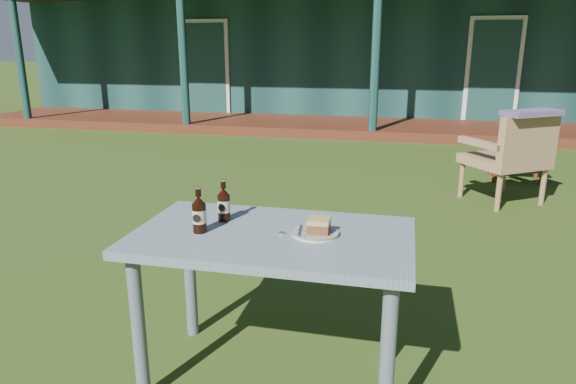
% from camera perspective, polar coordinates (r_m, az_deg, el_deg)
% --- Properties ---
extents(ground, '(80.00, 80.00, 0.00)m').
position_cam_1_polar(ground, '(3.94, 4.29, -6.39)').
color(ground, '#334916').
extents(pavilion, '(15.80, 8.30, 3.45)m').
position_cam_1_polar(pavilion, '(13.01, 11.12, 16.19)').
color(pavilion, '#163A36').
rests_on(pavilion, ground).
extents(cafe_table, '(1.20, 0.70, 0.72)m').
position_cam_1_polar(cafe_table, '(2.26, -1.73, -6.97)').
color(cafe_table, slate).
rests_on(cafe_table, ground).
extents(plate, '(0.20, 0.20, 0.01)m').
position_cam_1_polar(plate, '(2.20, 3.05, -4.53)').
color(plate, silver).
rests_on(plate, cafe_table).
extents(cake_slice, '(0.09, 0.09, 0.06)m').
position_cam_1_polar(cake_slice, '(2.18, 3.46, -3.69)').
color(cake_slice, brown).
rests_on(cake_slice, plate).
extents(fork, '(0.03, 0.14, 0.00)m').
position_cam_1_polar(fork, '(2.20, 1.34, -4.30)').
color(fork, silver).
rests_on(fork, plate).
extents(cola_bottle_near, '(0.06, 0.06, 0.20)m').
position_cam_1_polar(cola_bottle_near, '(2.37, -7.14, -1.35)').
color(cola_bottle_near, black).
rests_on(cola_bottle_near, cafe_table).
extents(cola_bottle_far, '(0.06, 0.06, 0.21)m').
position_cam_1_polar(cola_bottle_far, '(2.24, -9.84, -2.43)').
color(cola_bottle_far, black).
rests_on(cola_bottle_far, cafe_table).
extents(bottle_cap, '(0.03, 0.03, 0.01)m').
position_cam_1_polar(bottle_cap, '(2.20, -0.67, -4.61)').
color(bottle_cap, silver).
rests_on(bottle_cap, cafe_table).
extents(armchair_left, '(0.89, 0.88, 0.88)m').
position_cam_1_polar(armchair_left, '(5.39, 23.60, 3.93)').
color(armchair_left, '#99724C').
rests_on(armchair_left, ground).
extents(floral_throw, '(0.59, 0.51, 0.05)m').
position_cam_1_polar(floral_throw, '(5.20, 25.49, 7.94)').
color(floral_throw, '#644D78').
rests_on(floral_throw, armchair_left).
extents(side_table, '(0.60, 0.40, 0.40)m').
position_cam_1_polar(side_table, '(6.40, 24.20, 4.16)').
color(side_table, '#522314').
rests_on(side_table, ground).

